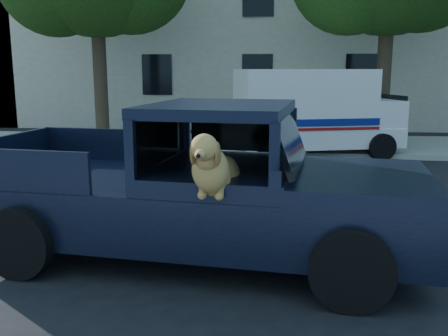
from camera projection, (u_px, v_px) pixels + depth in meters
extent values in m
plane|color=black|center=(157.00, 247.00, 6.90)|extent=(120.00, 120.00, 0.00)
cube|color=gray|center=(221.00, 144.00, 15.87)|extent=(60.00, 4.00, 0.15)
cylinder|color=#332619|center=(100.00, 76.00, 16.21)|extent=(0.44, 0.44, 4.40)
cylinder|color=#332619|center=(383.00, 76.00, 15.40)|extent=(0.44, 0.44, 4.40)
cube|color=beige|center=(305.00, 21.00, 21.87)|extent=(26.00, 6.00, 9.00)
cube|color=black|center=(200.00, 206.00, 6.42)|extent=(5.82, 2.85, 0.71)
cube|color=black|center=(361.00, 180.00, 5.91)|extent=(1.88, 2.34, 0.17)
cube|color=black|center=(220.00, 109.00, 6.12)|extent=(1.92, 2.26, 0.13)
cube|color=black|center=(290.00, 141.00, 6.00)|extent=(0.51, 1.87, 0.61)
cube|color=black|center=(229.00, 203.00, 5.81)|extent=(0.66, 0.66, 0.41)
cube|color=black|center=(276.00, 180.00, 4.75)|extent=(0.11, 0.07, 0.17)
cube|color=silver|center=(317.00, 136.00, 14.04)|extent=(4.78, 3.07, 0.53)
cube|color=silver|center=(303.00, 98.00, 13.76)|extent=(3.97, 2.86, 1.58)
cube|color=silver|center=(375.00, 112.00, 14.20)|extent=(1.42, 2.12, 0.74)
cube|color=navy|center=(315.00, 123.00, 12.90)|extent=(3.46, 0.95, 0.19)
cube|color=#9E0F0F|center=(315.00, 129.00, 12.93)|extent=(3.46, 0.95, 0.07)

